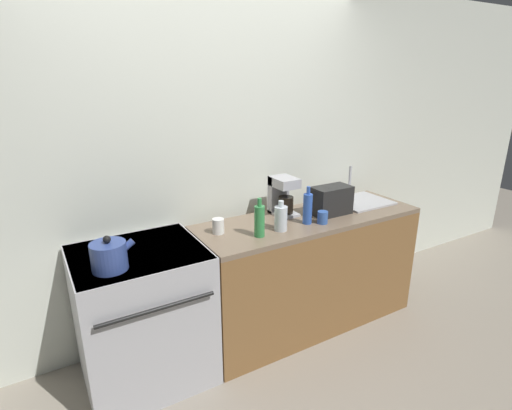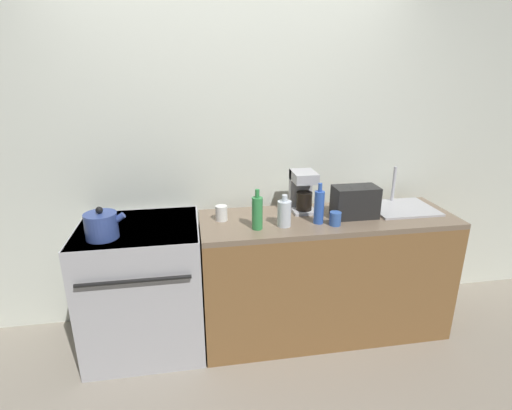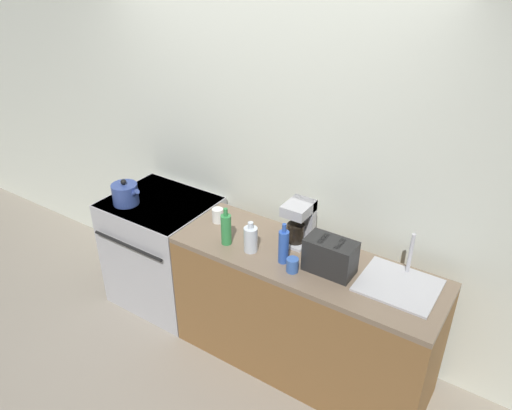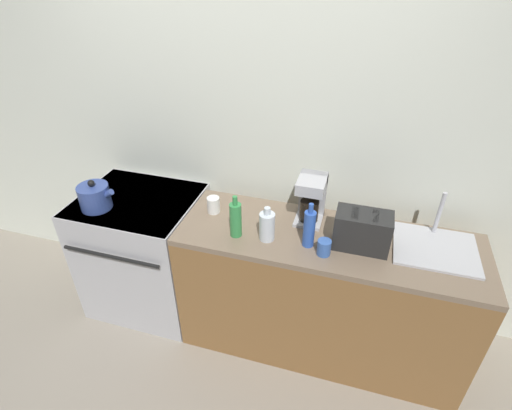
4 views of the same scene
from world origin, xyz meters
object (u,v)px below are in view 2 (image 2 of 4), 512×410
bottle_clear (284,213)px  cup_white (221,213)px  stove (144,286)px  coffee_maker (303,189)px  bottle_blue (319,207)px  cup_blue (335,219)px  bottle_green (257,213)px  kettle (102,225)px  toaster (355,202)px

bottle_clear → cup_white: 0.43m
stove → bottle_clear: bearing=-9.2°
coffee_maker → bottle_blue: size_ratio=1.06×
cup_blue → bottle_green: bearing=177.2°
kettle → bottle_blue: bearing=0.5°
stove → coffee_maker: 1.30m
toaster → bottle_green: bottle_green is taller
kettle → bottle_green: (0.95, -0.02, 0.03)m
toaster → coffee_maker: 0.38m
toaster → cup_white: size_ratio=2.93×
cup_white → coffee_maker: bearing=10.6°
toaster → coffee_maker: bearing=148.7°
kettle → bottle_blue: (1.37, 0.01, 0.03)m
bottle_clear → cup_blue: bottle_clear is taller
toaster → coffee_maker: size_ratio=1.04×
coffee_maker → bottle_clear: coffee_maker is taller
coffee_maker → bottle_green: 0.48m
stove → toaster: 1.57m
stove → cup_white: 0.74m
kettle → toaster: 1.65m
toaster → bottle_blue: bearing=-165.5°
bottle_clear → cup_blue: 0.34m
bottle_green → toaster: bearing=8.3°
stove → cup_blue: 1.38m
cup_blue → bottle_clear: bearing=172.7°
bottle_green → cup_white: (-0.21, 0.19, -0.06)m
stove → cup_white: (0.55, 0.01, 0.50)m
bottle_green → bottle_clear: (0.18, 0.02, -0.02)m
cup_blue → stove: bearing=171.3°
coffee_maker → bottle_clear: bearing=-125.6°
bottle_clear → toaster: bearing=9.2°
bottle_clear → bottle_green: bearing=-174.5°
kettle → stove: bearing=40.0°
bottle_clear → cup_blue: (0.33, -0.04, -0.04)m
toaster → bottle_clear: (-0.52, -0.08, -0.02)m
stove → coffee_maker: (1.14, 0.13, 0.60)m
toaster → bottle_blue: bottle_blue is taller
bottle_green → kettle: bearing=179.0°
coffee_maker → bottle_blue: bearing=-81.9°
toaster → bottle_blue: 0.29m
coffee_maker → bottle_blue: (0.04, -0.27, -0.04)m
toaster → bottle_blue: (-0.28, -0.07, 0.01)m
bottle_clear → bottle_blue: bearing=2.8°
bottle_green → coffee_maker: bearing=37.9°
stove → bottle_blue: bearing=-6.8°
kettle → cup_blue: 1.46m
coffee_maker → cup_blue: (0.13, -0.32, -0.11)m
bottle_green → bottle_blue: (0.42, 0.03, 0.00)m
toaster → kettle: bearing=-177.0°
kettle → coffee_maker: coffee_maker is taller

